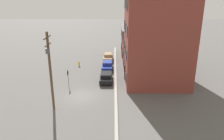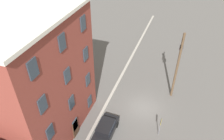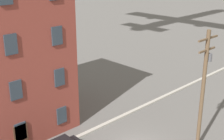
% 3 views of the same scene
% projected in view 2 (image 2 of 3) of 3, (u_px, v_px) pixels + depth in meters
% --- Properties ---
extents(ground_plane, '(200.00, 200.00, 0.00)m').
position_uv_depth(ground_plane, '(144.00, 108.00, 26.91)').
color(ground_plane, '#565451').
extents(kerb_strip, '(56.00, 0.36, 0.16)m').
position_uv_depth(kerb_strip, '(110.00, 98.00, 28.10)').
color(kerb_strip, '#9E998E').
rests_on(kerb_strip, ground_plane).
extents(apartment_midblock, '(11.46, 9.54, 13.41)m').
position_uv_depth(apartment_midblock, '(27.00, 77.00, 20.96)').
color(apartment_midblock, brown).
rests_on(apartment_midblock, ground_plane).
extents(car_black, '(4.40, 1.92, 1.43)m').
position_uv_depth(car_black, '(105.00, 130.00, 23.34)').
color(car_black, black).
rests_on(car_black, ground_plane).
extents(caution_sign, '(1.05, 0.08, 2.59)m').
position_uv_depth(caution_sign, '(161.00, 124.00, 22.71)').
color(caution_sign, slate).
rests_on(caution_sign, ground_plane).
extents(utility_pole, '(2.40, 0.44, 9.07)m').
position_uv_depth(utility_pole, '(178.00, 63.00, 25.64)').
color(utility_pole, brown).
rests_on(utility_pole, ground_plane).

